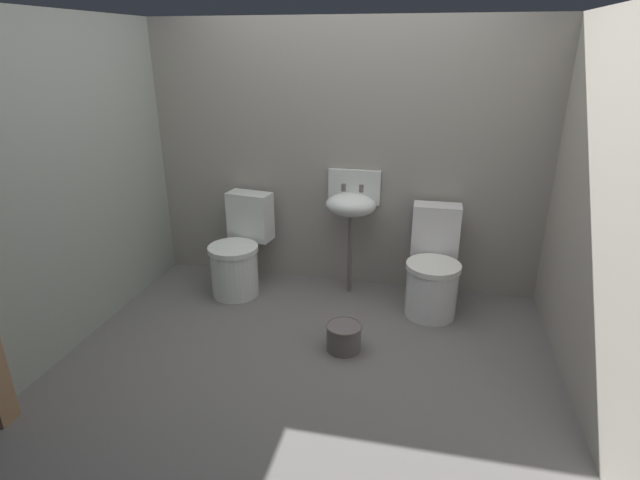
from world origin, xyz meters
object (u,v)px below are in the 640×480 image
Objects in this scene: toilet_right at (433,271)px; bucket at (344,336)px; toilet_left at (239,254)px; sink at (351,203)px.

toilet_right is 3.15× the size of bucket.
toilet_left is 1.01m from sink.
sink is at bearing 96.78° from bucket.
toilet_left is at bearing -168.07° from sink.
toilet_left and toilet_right have the same top height.
sink is (-0.66, 0.19, 0.43)m from toilet_right.
toilet_right is at bearing 50.99° from bucket.
toilet_left is at bearing 145.23° from bucket.
toilet_left is 1.55m from toilet_right.
toilet_left is 1.23m from bucket.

